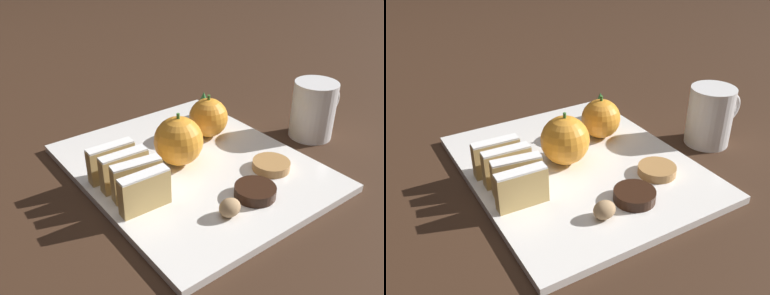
# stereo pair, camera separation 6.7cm
# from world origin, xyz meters

# --- Properties ---
(ground_plane) EXTENTS (6.00, 6.00, 0.00)m
(ground_plane) POSITION_xyz_m (0.00, 0.00, 0.00)
(ground_plane) COLOR #382316
(serving_platter) EXTENTS (0.33, 0.40, 0.01)m
(serving_platter) POSITION_xyz_m (0.00, 0.00, 0.01)
(serving_platter) COLOR white
(serving_platter) RESTS_ON ground_plane
(stollen_slice_front) EXTENTS (0.07, 0.02, 0.06)m
(stollen_slice_front) POSITION_xyz_m (-0.12, -0.05, 0.04)
(stollen_slice_front) COLOR tan
(stollen_slice_front) RESTS_ON serving_platter
(stollen_slice_second) EXTENTS (0.07, 0.03, 0.06)m
(stollen_slice_second) POSITION_xyz_m (-0.11, -0.02, 0.04)
(stollen_slice_second) COLOR tan
(stollen_slice_second) RESTS_ON serving_platter
(stollen_slice_third) EXTENTS (0.07, 0.02, 0.06)m
(stollen_slice_third) POSITION_xyz_m (-0.11, 0.01, 0.04)
(stollen_slice_third) COLOR tan
(stollen_slice_third) RESTS_ON serving_platter
(stollen_slice_fourth) EXTENTS (0.07, 0.02, 0.06)m
(stollen_slice_fourth) POSITION_xyz_m (-0.12, 0.04, 0.04)
(stollen_slice_fourth) COLOR tan
(stollen_slice_fourth) RESTS_ON serving_platter
(orange_near) EXTENTS (0.07, 0.07, 0.08)m
(orange_near) POSITION_xyz_m (0.08, 0.06, 0.05)
(orange_near) COLOR orange
(orange_near) RESTS_ON serving_platter
(orange_far) EXTENTS (0.08, 0.08, 0.09)m
(orange_far) POSITION_xyz_m (-0.01, 0.02, 0.05)
(orange_far) COLOR orange
(orange_far) RESTS_ON serving_platter
(walnut) EXTENTS (0.03, 0.03, 0.03)m
(walnut) POSITION_xyz_m (-0.04, -0.13, 0.02)
(walnut) COLOR tan
(walnut) RESTS_ON serving_platter
(chocolate_cookie) EXTENTS (0.06, 0.06, 0.02)m
(chocolate_cookie) POSITION_xyz_m (0.02, -0.12, 0.02)
(chocolate_cookie) COLOR black
(chocolate_cookie) RESTS_ON serving_platter
(gingerbread_cookie) EXTENTS (0.06, 0.06, 0.01)m
(gingerbread_cookie) POSITION_xyz_m (0.09, -0.09, 0.02)
(gingerbread_cookie) COLOR #B27F47
(gingerbread_cookie) RESTS_ON serving_platter
(evergreen_sprig) EXTENTS (0.04, 0.04, 0.05)m
(evergreen_sprig) POSITION_xyz_m (0.12, 0.13, 0.04)
(evergreen_sprig) COLOR #2D7538
(evergreen_sprig) RESTS_ON serving_platter
(coffee_mug) EXTENTS (0.11, 0.08, 0.10)m
(coffee_mug) POSITION_xyz_m (0.25, -0.04, 0.05)
(coffee_mug) COLOR white
(coffee_mug) RESTS_ON ground_plane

